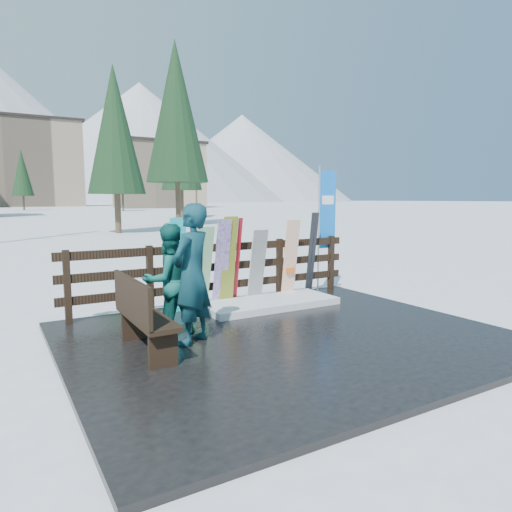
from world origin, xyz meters
TOP-DOWN VIEW (x-y plane):
  - ground at (0.00, 0.00)m, footprint 700.00×700.00m
  - deck at (0.00, 0.00)m, footprint 6.00×5.00m
  - fence at (0.00, 2.20)m, footprint 5.60×0.10m
  - snow_patch at (0.69, 1.60)m, footprint 2.45×1.00m
  - bench at (-2.02, 0.28)m, footprint 0.40×1.50m
  - snowboard_0 at (-0.90, 1.98)m, footprint 0.28×0.24m
  - snowboard_1 at (-0.44, 1.98)m, footprint 0.32×0.40m
  - snowboard_2 at (0.07, 1.98)m, footprint 0.26×0.27m
  - snowboard_3 at (-0.07, 1.98)m, footprint 0.26×0.32m
  - snowboard_4 at (0.66, 1.98)m, footprint 0.31×0.29m
  - snowboard_5 at (1.41, 1.98)m, footprint 0.29×0.24m
  - ski_pair_a at (0.24, 2.05)m, footprint 0.17×0.29m
  - ski_pair_b at (1.97, 2.05)m, footprint 0.17×0.23m
  - rental_flag at (2.47, 2.25)m, footprint 0.45×0.04m
  - person_front at (-1.30, 0.36)m, footprint 0.82×0.75m
  - person_back at (-1.46, 0.83)m, footprint 0.85×0.71m
  - resort_buildings at (1.03, 115.41)m, footprint 73.00×87.60m
  - trees at (3.29, 49.85)m, footprint 42.10×68.95m

SIDE VIEW (x-z plane):
  - ground at x=0.00m, z-range 0.00..0.00m
  - deck at x=0.00m, z-range 0.00..0.08m
  - snow_patch at x=0.69m, z-range 0.08..0.20m
  - bench at x=-2.02m, z-range 0.11..1.08m
  - fence at x=0.00m, z-range 0.16..1.31m
  - snowboard_4 at x=0.66m, z-range 0.08..1.45m
  - snowboard_1 at x=-0.44m, z-range 0.08..1.55m
  - snowboard_5 at x=1.41m, z-range 0.08..1.61m
  - snowboard_3 at x=-0.07m, z-range 0.08..1.65m
  - person_back at x=-1.46m, z-range 0.08..1.66m
  - ski_pair_a at x=0.24m, z-range 0.08..1.67m
  - snowboard_0 at x=-0.90m, z-range 0.08..1.70m
  - snowboard_2 at x=0.07m, z-range 0.08..1.70m
  - ski_pair_b at x=1.97m, z-range 0.08..1.74m
  - person_front at x=-1.30m, z-range 0.08..1.95m
  - rental_flag at x=2.47m, z-range 0.39..2.99m
  - trees at x=3.29m, z-range -0.69..12.32m
  - resort_buildings at x=1.03m, z-range -1.49..21.11m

